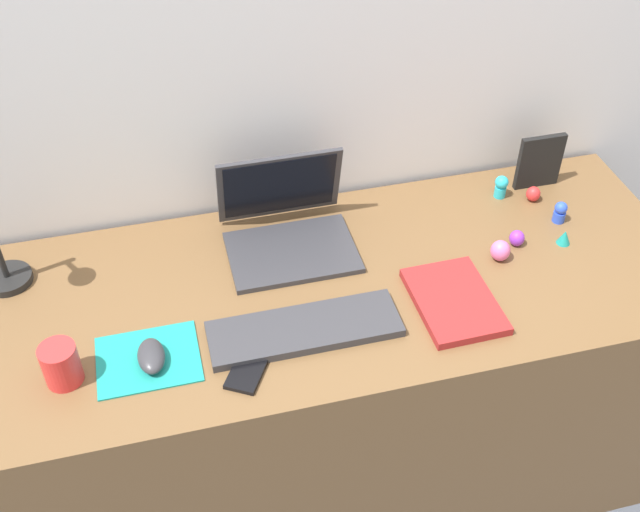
{
  "coord_description": "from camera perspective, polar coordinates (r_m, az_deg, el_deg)",
  "views": [
    {
      "loc": [
        -0.34,
        -1.24,
        1.96
      ],
      "look_at": [
        -0.03,
        0.0,
        0.83
      ],
      "focal_mm": 43.65,
      "sensor_mm": 36.0,
      "label": 1
    }
  ],
  "objects": [
    {
      "name": "ground_plane",
      "position": [
        2.34,
        0.62,
        -15.27
      ],
      "size": [
        6.0,
        6.0,
        0.0
      ],
      "primitive_type": "plane",
      "color": "#474C56"
    },
    {
      "name": "back_wall",
      "position": [
        2.07,
        -1.82,
        3.72
      ],
      "size": [
        2.9,
        0.05,
        1.38
      ],
      "primitive_type": "cube",
      "color": "silver",
      "rests_on": "ground_plane"
    },
    {
      "name": "desk",
      "position": [
        2.04,
        0.7,
        -9.58
      ],
      "size": [
        1.7,
        0.65,
        0.74
      ],
      "primitive_type": "cube",
      "color": "brown",
      "rests_on": "ground_plane"
    },
    {
      "name": "laptop",
      "position": [
        1.85,
        -2.48,
        2.47
      ],
      "size": [
        0.3,
        0.26,
        0.21
      ],
      "color": "#333338",
      "rests_on": "desk"
    },
    {
      "name": "keyboard",
      "position": [
        1.66,
        -1.15,
        -5.38
      ],
      "size": [
        0.41,
        0.13,
        0.02
      ],
      "primitive_type": "cube",
      "color": "#333338",
      "rests_on": "desk"
    },
    {
      "name": "mousepad",
      "position": [
        1.65,
        -12.49,
        -7.39
      ],
      "size": [
        0.21,
        0.17,
        0.0
      ],
      "primitive_type": "cube",
      "color": "teal",
      "rests_on": "desk"
    },
    {
      "name": "mouse",
      "position": [
        1.63,
        -12.27,
        -7.18
      ],
      "size": [
        0.06,
        0.1,
        0.03
      ],
      "primitive_type": "ellipsoid",
      "color": "#333338",
      "rests_on": "mousepad"
    },
    {
      "name": "cell_phone",
      "position": [
        1.6,
        -5.22,
        -8.12
      ],
      "size": [
        0.12,
        0.14,
        0.01
      ],
      "primitive_type": "cube",
      "rotation": [
        0.0,
        0.0,
        -0.53
      ],
      "color": "black",
      "rests_on": "desk"
    },
    {
      "name": "notebook_pad",
      "position": [
        1.74,
        9.81,
        -3.27
      ],
      "size": [
        0.17,
        0.24,
        0.02
      ],
      "primitive_type": "cube",
      "rotation": [
        0.0,
        0.0,
        0.02
      ],
      "color": "maroon",
      "rests_on": "desk"
    },
    {
      "name": "picture_frame",
      "position": [
        2.1,
        15.8,
        6.68
      ],
      "size": [
        0.12,
        0.02,
        0.15
      ],
      "primitive_type": "cube",
      "color": "black",
      "rests_on": "desk"
    },
    {
      "name": "coffee_mug",
      "position": [
        1.63,
        -18.47,
        -7.55
      ],
      "size": [
        0.07,
        0.07,
        0.09
      ],
      "primitive_type": "cylinder",
      "color": "red",
      "rests_on": "desk"
    },
    {
      "name": "toy_figurine_pink",
      "position": [
        1.87,
        13.08,
        0.39
      ],
      "size": [
        0.05,
        0.05,
        0.05
      ],
      "primitive_type": "ellipsoid",
      "color": "pink",
      "rests_on": "desk"
    },
    {
      "name": "toy_figurine_blue",
      "position": [
        2.01,
        17.19,
        3.11
      ],
      "size": [
        0.03,
        0.03,
        0.06
      ],
      "color": "blue",
      "rests_on": "desk"
    },
    {
      "name": "toy_figurine_cyan",
      "position": [
        2.06,
        13.13,
        5.03
      ],
      "size": [
        0.03,
        0.03,
        0.06
      ],
      "color": "#28B7CC",
      "rests_on": "desk"
    },
    {
      "name": "toy_figurine_teal",
      "position": [
        1.96,
        17.49,
        1.31
      ],
      "size": [
        0.03,
        0.03,
        0.04
      ],
      "primitive_type": "cone",
      "color": "teal",
      "rests_on": "desk"
    },
    {
      "name": "toy_figurine_purple",
      "position": [
        1.92,
        14.24,
        1.28
      ],
      "size": [
        0.04,
        0.04,
        0.04
      ],
      "primitive_type": "ellipsoid",
      "color": "purple",
      "rests_on": "desk"
    },
    {
      "name": "toy_figurine_red",
      "position": [
        2.07,
        15.37,
        4.42
      ],
      "size": [
        0.04,
        0.04,
        0.04
      ],
      "primitive_type": "ellipsoid",
      "color": "red",
      "rests_on": "desk"
    }
  ]
}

